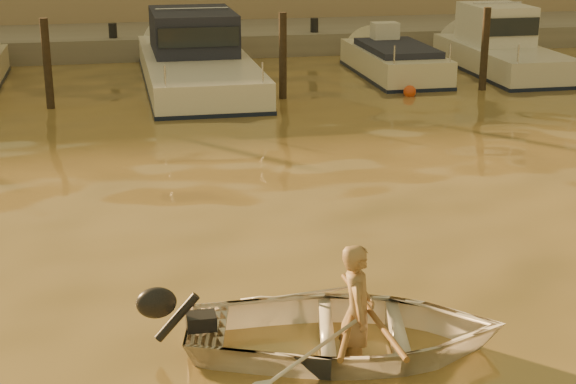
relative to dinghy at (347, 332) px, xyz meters
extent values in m
imported|color=white|center=(0.00, 0.00, 0.00)|extent=(3.64, 2.91, 0.67)
imported|color=#9F7B4F|center=(0.10, -0.02, 0.21)|extent=(0.45, 0.59, 1.46)
cylinder|color=brown|center=(0.25, -0.05, 0.20)|extent=(0.08, 2.10, 0.13)
cylinder|color=brown|center=(0.05, -0.01, 0.20)|extent=(0.82, 1.98, 0.13)
cylinder|color=#2D2319|center=(-3.55, 12.21, 0.68)|extent=(0.18, 0.18, 2.20)
cylinder|color=#2D2319|center=(1.75, 12.21, 0.68)|extent=(0.18, 0.18, 2.20)
cylinder|color=#2D2319|center=(6.75, 12.21, 0.68)|extent=(0.18, 0.18, 2.20)
sphere|color=silver|center=(0.27, 11.27, -0.12)|extent=(0.30, 0.30, 0.30)
sphere|color=#D24518|center=(4.77, 11.88, -0.12)|extent=(0.30, 0.30, 0.30)
cube|color=gray|center=(1.95, 19.91, -0.07)|extent=(52.00, 4.00, 1.00)
camera|label=1|loc=(-2.20, -7.80, 4.15)|focal=55.00mm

